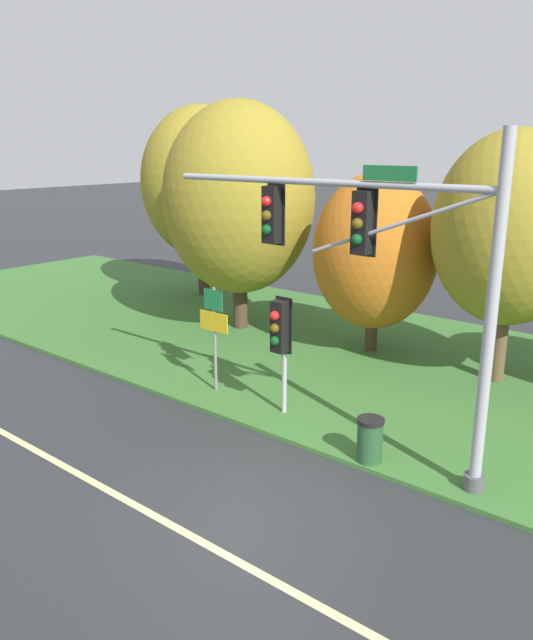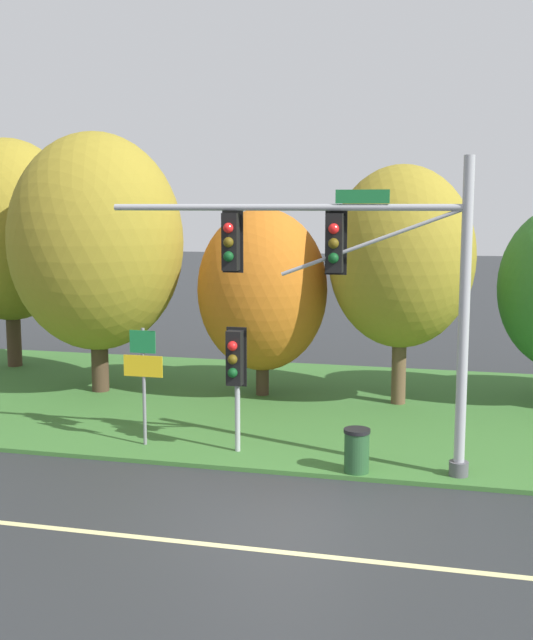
% 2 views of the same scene
% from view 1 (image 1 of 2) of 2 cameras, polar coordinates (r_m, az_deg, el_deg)
% --- Properties ---
extents(ground_plane, '(160.00, 160.00, 0.00)m').
position_cam_1_polar(ground_plane, '(11.78, -2.02, -16.80)').
color(ground_plane, '#282B2D').
extents(lane_stripe, '(36.00, 0.16, 0.01)m').
position_cam_1_polar(lane_stripe, '(11.06, -6.38, -19.28)').
color(lane_stripe, beige).
rests_on(lane_stripe, ground).
extents(grass_verge, '(48.00, 11.50, 0.10)m').
position_cam_1_polar(grass_verge, '(18.13, 15.53, -5.13)').
color(grass_verge, '#386B2D').
rests_on(grass_verge, ground).
extents(traffic_signal_mast, '(7.73, 0.49, 6.53)m').
position_cam_1_polar(traffic_signal_mast, '(12.15, 10.57, 5.51)').
color(traffic_signal_mast, '#9EA0A5').
rests_on(traffic_signal_mast, grass_verge).
extents(pedestrian_signal_near_kerb, '(0.46, 0.55, 2.87)m').
position_cam_1_polar(pedestrian_signal_near_kerb, '(14.40, 1.26, -1.17)').
color(pedestrian_signal_near_kerb, '#9EA0A5').
rests_on(pedestrian_signal_near_kerb, grass_verge).
extents(route_sign_post, '(0.95, 0.08, 2.76)m').
position_cam_1_polar(route_sign_post, '(15.98, -4.81, -0.41)').
color(route_sign_post, slate).
rests_on(route_sign_post, grass_verge).
extents(tree_nearest_road, '(4.94, 4.94, 7.80)m').
position_cam_1_polar(tree_nearest_road, '(26.41, -5.98, 12.36)').
color(tree_nearest_road, '#423021').
rests_on(tree_nearest_road, grass_verge).
extents(tree_left_of_mast, '(5.11, 5.11, 7.68)m').
position_cam_1_polar(tree_left_of_mast, '(21.28, -2.53, 10.99)').
color(tree_left_of_mast, '#423021').
rests_on(tree_left_of_mast, grass_verge).
extents(tree_behind_signpost, '(3.77, 3.77, 5.48)m').
position_cam_1_polar(tree_behind_signpost, '(19.17, 9.90, 6.15)').
color(tree_behind_signpost, '#423021').
rests_on(tree_behind_signpost, grass_verge).
extents(tree_mid_verge, '(4.03, 4.03, 6.67)m').
position_cam_1_polar(tree_mid_verge, '(17.35, 21.48, 7.71)').
color(tree_mid_verge, brown).
rests_on(tree_mid_verge, grass_verge).
extents(trash_bin, '(0.56, 0.56, 0.93)m').
position_cam_1_polar(trash_bin, '(13.04, 9.43, -10.72)').
color(trash_bin, '#234C28').
rests_on(trash_bin, grass_verge).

